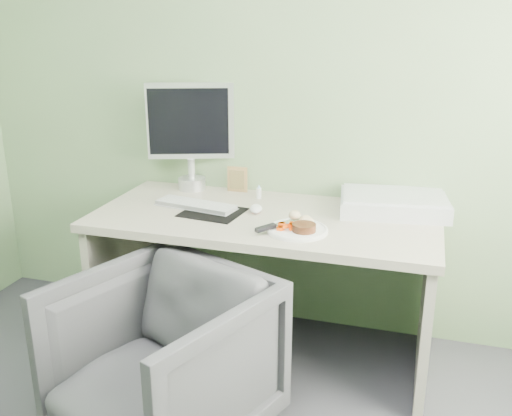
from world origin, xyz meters
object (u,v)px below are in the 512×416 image
(plate, at_px, (298,230))
(monitor, at_px, (191,130))
(desk, at_px, (265,251))
(scanner, at_px, (393,204))
(desk_chair, at_px, (162,361))

(plate, distance_m, monitor, 0.90)
(desk, height_order, plate, plate)
(scanner, distance_m, monitor, 1.10)
(plate, relative_size, scanner, 0.53)
(scanner, height_order, desk_chair, scanner)
(desk, xyz_separation_m, desk_chair, (-0.22, -0.69, -0.21))
(plate, bearing_deg, scanner, 45.86)
(desk_chair, bearing_deg, plate, 73.94)
(desk, relative_size, scanner, 3.24)
(plate, xyz_separation_m, scanner, (0.38, 0.39, 0.03))
(monitor, height_order, desk_chair, monitor)
(scanner, relative_size, monitor, 0.88)
(scanner, bearing_deg, monitor, 166.88)
(desk, distance_m, scanner, 0.65)
(desk, relative_size, plate, 6.09)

